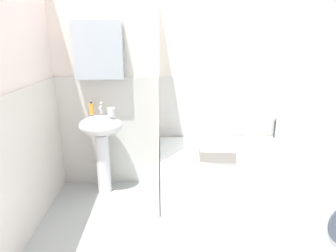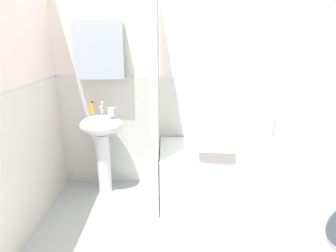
{
  "view_description": "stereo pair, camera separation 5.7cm",
  "coord_description": "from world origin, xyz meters",
  "px_view_note": "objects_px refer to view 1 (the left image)",
  "views": [
    {
      "loc": [
        -0.46,
        -1.77,
        1.57
      ],
      "look_at": [
        -0.38,
        0.84,
        0.78
      ],
      "focal_mm": 30.91,
      "sensor_mm": 36.0,
      "label": 1
    },
    {
      "loc": [
        -0.4,
        -1.77,
        1.57
      ],
      "look_at": [
        -0.38,
        0.84,
        0.78
      ],
      "focal_mm": 30.91,
      "sensor_mm": 36.0,
      "label": 2
    }
  ],
  "objects_px": {
    "sink": "(101,137)",
    "body_wash_bottle": "(287,131)",
    "bathtub": "(233,173)",
    "soap_dispenser": "(91,109)",
    "toothbrush_cup": "(111,112)",
    "towel_folded": "(217,153)",
    "shampoo_bottle": "(277,129)",
    "washer_dryer_stack": "(335,149)"
  },
  "relations": [
    {
      "from": "soap_dispenser",
      "to": "washer_dryer_stack",
      "type": "relative_size",
      "value": 0.08
    },
    {
      "from": "towel_folded",
      "to": "washer_dryer_stack",
      "type": "distance_m",
      "value": 0.94
    },
    {
      "from": "shampoo_bottle",
      "to": "washer_dryer_stack",
      "type": "distance_m",
      "value": 1.13
    },
    {
      "from": "body_wash_bottle",
      "to": "washer_dryer_stack",
      "type": "relative_size",
      "value": 0.1
    },
    {
      "from": "shampoo_bottle",
      "to": "sink",
      "type": "bearing_deg",
      "value": -175.81
    },
    {
      "from": "sink",
      "to": "bathtub",
      "type": "distance_m",
      "value": 1.38
    },
    {
      "from": "soap_dispenser",
      "to": "toothbrush_cup",
      "type": "xyz_separation_m",
      "value": [
        0.22,
        -0.1,
        -0.01
      ]
    },
    {
      "from": "shampoo_bottle",
      "to": "towel_folded",
      "type": "bearing_deg",
      "value": -144.53
    },
    {
      "from": "soap_dispenser",
      "to": "towel_folded",
      "type": "height_order",
      "value": "soap_dispenser"
    },
    {
      "from": "towel_folded",
      "to": "toothbrush_cup",
      "type": "bearing_deg",
      "value": 159.18
    },
    {
      "from": "sink",
      "to": "bathtub",
      "type": "height_order",
      "value": "sink"
    },
    {
      "from": "toothbrush_cup",
      "to": "towel_folded",
      "type": "relative_size",
      "value": 0.28
    },
    {
      "from": "bathtub",
      "to": "towel_folded",
      "type": "xyz_separation_m",
      "value": [
        -0.22,
        -0.24,
        0.32
      ]
    },
    {
      "from": "bathtub",
      "to": "towel_folded",
      "type": "distance_m",
      "value": 0.46
    },
    {
      "from": "shampoo_bottle",
      "to": "toothbrush_cup",
      "type": "bearing_deg",
      "value": -174.8
    },
    {
      "from": "bathtub",
      "to": "soap_dispenser",
      "type": "bearing_deg",
      "value": 170.47
    },
    {
      "from": "towel_folded",
      "to": "bathtub",
      "type": "bearing_deg",
      "value": 46.81
    },
    {
      "from": "towel_folded",
      "to": "washer_dryer_stack",
      "type": "relative_size",
      "value": 0.18
    },
    {
      "from": "bathtub",
      "to": "towel_folded",
      "type": "bearing_deg",
      "value": -133.19
    },
    {
      "from": "sink",
      "to": "body_wash_bottle",
      "type": "xyz_separation_m",
      "value": [
        1.96,
        0.12,
        0.01
      ]
    },
    {
      "from": "soap_dispenser",
      "to": "towel_folded",
      "type": "xyz_separation_m",
      "value": [
        1.2,
        -0.48,
        -0.3
      ]
    },
    {
      "from": "sink",
      "to": "towel_folded",
      "type": "distance_m",
      "value": 1.18
    },
    {
      "from": "shampoo_bottle",
      "to": "towel_folded",
      "type": "distance_m",
      "value": 0.92
    },
    {
      "from": "soap_dispenser",
      "to": "toothbrush_cup",
      "type": "height_order",
      "value": "soap_dispenser"
    },
    {
      "from": "body_wash_bottle",
      "to": "shampoo_bottle",
      "type": "xyz_separation_m",
      "value": [
        -0.11,
        0.01,
        0.02
      ]
    },
    {
      "from": "bathtub",
      "to": "body_wash_bottle",
      "type": "height_order",
      "value": "body_wash_bottle"
    },
    {
      "from": "soap_dispenser",
      "to": "shampoo_bottle",
      "type": "xyz_separation_m",
      "value": [
        1.95,
        0.06,
        -0.25
      ]
    },
    {
      "from": "sink",
      "to": "soap_dispenser",
      "type": "height_order",
      "value": "soap_dispenser"
    },
    {
      "from": "towel_folded",
      "to": "washer_dryer_stack",
      "type": "bearing_deg",
      "value": -39.77
    },
    {
      "from": "body_wash_bottle",
      "to": "towel_folded",
      "type": "distance_m",
      "value": 1.0
    },
    {
      "from": "sink",
      "to": "shampoo_bottle",
      "type": "bearing_deg",
      "value": 4.19
    },
    {
      "from": "soap_dispenser",
      "to": "shampoo_bottle",
      "type": "height_order",
      "value": "soap_dispenser"
    },
    {
      "from": "soap_dispenser",
      "to": "shampoo_bottle",
      "type": "distance_m",
      "value": 1.97
    },
    {
      "from": "sink",
      "to": "shampoo_bottle",
      "type": "distance_m",
      "value": 1.86
    },
    {
      "from": "sink",
      "to": "toothbrush_cup",
      "type": "distance_m",
      "value": 0.29
    },
    {
      "from": "body_wash_bottle",
      "to": "shampoo_bottle",
      "type": "distance_m",
      "value": 0.11
    },
    {
      "from": "bathtub",
      "to": "towel_folded",
      "type": "height_order",
      "value": "towel_folded"
    },
    {
      "from": "washer_dryer_stack",
      "to": "shampoo_bottle",
      "type": "bearing_deg",
      "value": 87.2
    },
    {
      "from": "sink",
      "to": "towel_folded",
      "type": "bearing_deg",
      "value": -19.78
    },
    {
      "from": "toothbrush_cup",
      "to": "soap_dispenser",
      "type": "bearing_deg",
      "value": 154.69
    },
    {
      "from": "soap_dispenser",
      "to": "shampoo_bottle",
      "type": "bearing_deg",
      "value": 1.65
    },
    {
      "from": "sink",
      "to": "body_wash_bottle",
      "type": "height_order",
      "value": "sink"
    }
  ]
}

